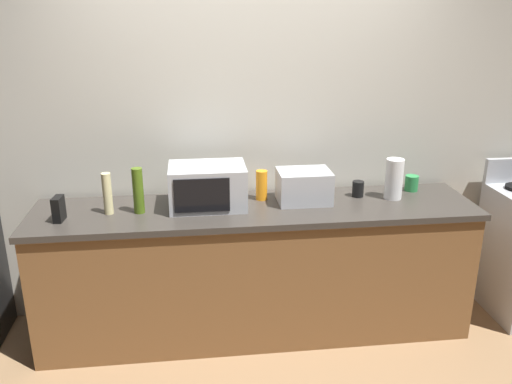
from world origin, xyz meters
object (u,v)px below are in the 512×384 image
Objects in this scene: bottle_olive_oil at (138,191)px; mug_black at (358,189)px; cordless_phone at (59,209)px; bottle_hand_soap at (107,194)px; mug_green at (412,183)px; bottle_dish_soap at (262,185)px; toaster_oven at (304,186)px; paper_towel_roll at (394,179)px; microwave at (207,186)px.

bottle_olive_oil reaches higher than mug_black.
cordless_phone is at bearing -173.96° from mug_black.
cordless_phone is at bearing -163.32° from bottle_hand_soap.
mug_green is (0.41, 0.07, 0.00)m from mug_black.
cordless_phone is 1.27m from bottle_dish_soap.
bottle_dish_soap is at bearing -177.13° from mug_green.
bottle_olive_oil is 2.69× the size of mug_black.
mug_black is at bearing 4.92° from bottle_olive_oil.
toaster_oven is 2.27× the size of cordless_phone.
paper_towel_roll is 1.84m from bottle_hand_soap.
cordless_phone is at bearing -173.20° from mug_green.
toaster_oven reaches higher than mug_black.
paper_towel_roll reaches higher than mug_green.
mug_black is at bearing 4.15° from bottle_hand_soap.
bottle_hand_soap is (-0.19, 0.01, -0.01)m from bottle_olive_oil.
paper_towel_roll is at bearing 2.11° from bottle_olive_oil.
bottle_dish_soap reaches higher than mug_black.
bottle_dish_soap is at bearing 15.83° from cordless_phone.
mug_green is (0.79, 0.13, -0.05)m from toaster_oven.
microwave is 1.67× the size of bottle_olive_oil.
cordless_phone is (-0.89, -0.14, -0.06)m from microwave.
toaster_oven is 1.18× the size of bottle_olive_oil.
paper_towel_roll is 0.24m from mug_green.
toaster_oven is 1.31× the size of bottle_hand_soap.
cordless_phone reaches higher than mug_black.
bottle_hand_soap is at bearing -174.60° from mug_green.
mug_green is (0.19, 0.14, -0.08)m from paper_towel_roll.
mug_green is at bearing 2.87° from bottle_dish_soap.
toaster_oven is at bearing 3.86° from bottle_olive_oil.
toaster_oven is 0.60m from paper_towel_roll.
mug_black is (1.62, 0.12, -0.08)m from bottle_hand_soap.
mug_green is at bearing 36.37° from paper_towel_roll.
paper_towel_roll is (1.23, 0.00, 0.00)m from microwave.
bottle_olive_oil reaches higher than paper_towel_roll.
bottle_olive_oil is 0.80m from bottle_dish_soap.
bottle_olive_oil is (-1.65, -0.06, 0.01)m from paper_towel_roll.
bottle_olive_oil is at bearing 15.21° from cordless_phone.
bottle_olive_oil is 0.19m from bottle_hand_soap.
paper_towel_roll is at bearing -0.95° from toaster_oven.
bottle_hand_soap is at bearing -176.98° from toaster_oven.
paper_towel_roll is 2.53× the size of mug_black.
microwave is 4.49× the size of mug_green.
cordless_phone is at bearing -174.41° from toaster_oven.
mug_green is (1.06, 0.05, -0.05)m from bottle_dish_soap.
cordless_phone is (-2.12, -0.14, -0.06)m from paper_towel_roll.
bottle_dish_soap reaches higher than mug_green.
cordless_phone is 0.58× the size of bottle_hand_soap.
paper_towel_roll reaches higher than cordless_phone.
bottle_hand_soap reaches higher than toaster_oven.
mug_black is (1.90, 0.20, -0.02)m from cordless_phone.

